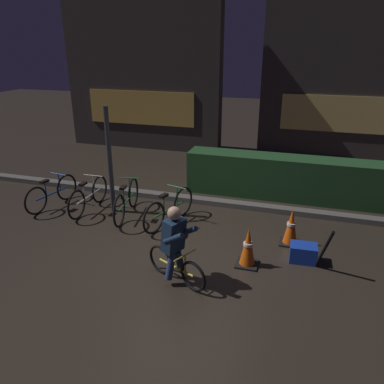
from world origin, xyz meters
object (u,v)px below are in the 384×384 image
blue_crate (303,253)px  closed_umbrella (324,250)px  parked_bike_leftmost (52,193)px  street_post (110,161)px  traffic_cone_near (248,247)px  traffic_cone_far (291,227)px  cyclist (176,244)px  parked_bike_center_right (169,209)px  parked_bike_left_mid (89,196)px  parked_bike_center_left (127,201)px

blue_crate → closed_umbrella: bearing=-39.8°
parked_bike_leftmost → street_post: bearing=-73.6°
traffic_cone_near → traffic_cone_far: bearing=56.5°
cyclist → closed_umbrella: (2.16, 0.90, -0.23)m
parked_bike_center_right → blue_crate: parked_bike_center_right is taller
traffic_cone_far → cyclist: 2.36m
traffic_cone_near → closed_umbrella: bearing=7.3°
parked_bike_left_mid → closed_umbrella: bearing=-102.4°
parked_bike_center_left → closed_umbrella: 4.06m
parked_bike_center_right → closed_umbrella: bearing=-89.7°
parked_bike_left_mid → closed_umbrella: closed_umbrella is taller
blue_crate → closed_umbrella: size_ratio=0.52×
parked_bike_leftmost → closed_umbrella: 5.83m
traffic_cone_near → street_post: bearing=157.6°
closed_umbrella → parked_bike_center_right: bearing=-140.9°
parked_bike_leftmost → traffic_cone_near: 4.70m
parked_bike_center_right → closed_umbrella: closed_umbrella is taller
traffic_cone_near → blue_crate: size_ratio=1.54×
parked_bike_center_left → traffic_cone_near: (2.75, -1.16, -0.02)m
parked_bike_center_left → parked_bike_center_right: parked_bike_center_left is taller
parked_bike_leftmost → parked_bike_left_mid: size_ratio=0.96×
parked_bike_center_right → traffic_cone_far: bearing=-75.1°
parked_bike_left_mid → cyclist: 3.34m
parked_bike_center_right → traffic_cone_far: size_ratio=2.22×
traffic_cone_far → blue_crate: size_ratio=1.57×
traffic_cone_near → traffic_cone_far: (0.63, 0.95, 0.01)m
blue_crate → parked_bike_left_mid: bearing=170.2°
street_post → parked_bike_center_right: size_ratio=1.48×
parked_bike_center_left → cyclist: size_ratio=1.33×
street_post → closed_umbrella: size_ratio=2.68×
parked_bike_leftmost → parked_bike_left_mid: 0.89m
parked_bike_leftmost → parked_bike_left_mid: bearing=-76.4°
parked_bike_center_left → traffic_cone_far: parked_bike_center_left is taller
parked_bike_leftmost → traffic_cone_near: bearing=-94.5°
closed_umbrella → traffic_cone_near: bearing=-116.6°
parked_bike_leftmost → parked_bike_center_left: size_ratio=0.92×
parked_bike_center_right → parked_bike_leftmost: bearing=105.9°
traffic_cone_near → closed_umbrella: size_ratio=0.80×
parked_bike_left_mid → blue_crate: parked_bike_left_mid is taller
parked_bike_leftmost → parked_bike_left_mid: (0.89, 0.07, 0.01)m
street_post → closed_umbrella: street_post is taller
parked_bike_center_left → cyclist: (1.77, -1.91, 0.28)m
cyclist → closed_umbrella: bearing=47.8°
parked_bike_center_right → cyclist: cyclist is taller
parked_bike_left_mid → parked_bike_leftmost: bearing=94.1°
parked_bike_left_mid → traffic_cone_near: bearing=-108.2°
parked_bike_left_mid → street_post: bearing=-78.6°
traffic_cone_near → cyclist: bearing=-142.5°
traffic_cone_near → closed_umbrella: (1.18, 0.15, 0.08)m
parked_bike_center_left → traffic_cone_far: size_ratio=2.39×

